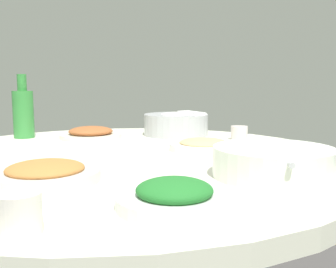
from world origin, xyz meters
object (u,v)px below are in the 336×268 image
Objects in this scene: green_bottle at (23,112)px; tea_cup_near at (239,133)px; round_dining_table at (122,180)px; rice_bowl at (176,124)px; soup_bowl at (273,163)px; dish_noodles at (203,145)px; dish_stirfry at (91,133)px; dish_tofu_braise at (46,173)px; dish_greens at (174,196)px; tea_cup_far at (19,213)px.

tea_cup_near is at bearing 87.38° from green_bottle.
rice_bowl is at bearing 159.97° from round_dining_table.
soup_bowl reaches higher than dish_noodles.
dish_stirfry is at bearing -154.86° from round_dining_table.
tea_cup_near is at bearing 140.20° from dish_tofu_braise.
dish_stirfry reaches higher than dish_noodles.
round_dining_table is at bearing -69.10° from dish_noodles.
dish_stirfry is (0.09, -0.33, -0.03)m from rice_bowl.
dish_stirfry is 0.50m from dish_noodles.
dish_noodles is (0.36, 0.09, -0.03)m from rice_bowl.
tea_cup_near is (-0.23, 0.15, 0.01)m from dish_noodles.
dish_noodles is 0.74m from green_bottle.
tea_cup_near is (0.03, 0.57, 0.01)m from dish_stirfry.
rice_bowl is 0.35m from dish_stirfry.
dish_tofu_braise is at bearing 24.37° from green_bottle.
soup_bowl is at bearing 17.26° from rice_bowl.
soup_bowl is (0.71, 0.22, -0.01)m from rice_bowl.
dish_stirfry is 0.97× the size of green_bottle.
dish_greens is (0.23, -0.23, -0.01)m from soup_bowl.
tea_cup_far is (1.06, -0.23, -0.01)m from rice_bowl.
dish_stirfry is 1.09× the size of dish_noodles.
rice_bowl reaches higher than dish_greens.
soup_bowl is at bearing 41.84° from dish_stirfry.
green_bottle is 0.84m from tea_cup_near.
green_bottle is 3.79× the size of tea_cup_far.
round_dining_table is at bearing 25.14° from dish_stirfry.
dish_stirfry is at bearing -122.36° from dish_noodles.
dish_stirfry is 3.67× the size of tea_cup_far.
dish_tofu_braise reaches higher than round_dining_table.
dish_tofu_braise is 0.75m from green_bottle.
round_dining_table is 0.62m from tea_cup_far.
tea_cup_far reaches higher than dish_stirfry.
tea_cup_far is at bearing 20.60° from green_bottle.
dish_greens is at bearing 118.67° from tea_cup_far.
dish_stirfry is (-0.62, -0.56, -0.01)m from soup_bowl.
soup_bowl reaches higher than dish_greens.
rice_bowl reaches higher than tea_cup_near.
green_bottle reaches higher than dish_stirfry.
round_dining_table is 0.52m from dish_greens.
dish_greens is at bearing 58.41° from dish_tofu_braise.
dish_noodles is 0.77m from tea_cup_far.
rice_bowl is at bearing -117.19° from tea_cup_near.
tea_cup_near is 0.97× the size of tea_cup_far.
tea_cup_far is at bearing -52.33° from soup_bowl.
tea_cup_near reaches higher than round_dining_table.
soup_bowl is at bearing -1.88° from tea_cup_near.
tea_cup_near is (-0.59, 0.02, -0.01)m from soup_bowl.
dish_tofu_braise is 1.16× the size of dish_greens.
tea_cup_near is at bearing 163.06° from dish_greens.
soup_bowl is at bearing 134.83° from dish_greens.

